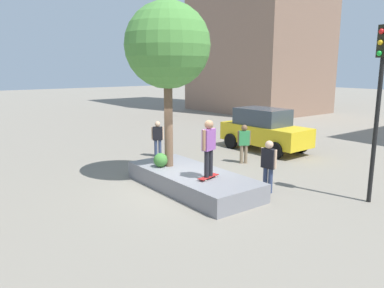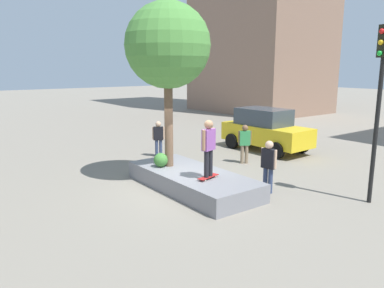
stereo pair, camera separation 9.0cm
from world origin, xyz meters
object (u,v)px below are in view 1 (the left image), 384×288
Objects in this scene: taxi_cab at (264,129)px; bystander_watching at (268,163)px; pedestrian_crossing at (158,136)px; traffic_light_corner at (380,85)px; planter_ledge at (192,180)px; skateboarder at (209,144)px; plaza_tree at (168,46)px; skateboard at (208,177)px; passerby_with_bag at (244,141)px.

taxi_cab is 6.09m from bystander_watching.
pedestrian_crossing is 0.95× the size of bystander_watching.
pedestrian_crossing is (-8.39, -1.89, -2.43)m from traffic_light_corner.
skateboarder is (0.89, -0.06, 1.33)m from planter_ledge.
plaza_tree is 3.14× the size of skateboarder.
taxi_cab is at bearing 118.87° from skateboard.
traffic_light_corner is 8.94m from pedestrian_crossing.
skateboard is at bearing -132.49° from traffic_light_corner.
bystander_watching reaches higher than planter_ledge.
planter_ledge is at bearing -135.19° from bystander_watching.
traffic_light_corner is 3.74m from bystander_watching.
skateboarder is at bearing -61.13° from taxi_cab.
traffic_light_corner is at bearing 47.51° from skateboard.
plaza_tree is 5.13m from pedestrian_crossing.
planter_ledge is at bearing -140.21° from traffic_light_corner.
taxi_cab reaches higher than skateboard.
skateboard is 0.49× the size of skateboarder.
planter_ledge is 0.97× the size of traffic_light_corner.
skateboard is 0.51× the size of bystander_watching.
plaza_tree reaches higher than skateboard.
bystander_watching reaches higher than skateboard.
bystander_watching is (-2.34, -1.68, -2.38)m from traffic_light_corner.
skateboard is 0.20× the size of taxi_cab.
taxi_cab is at bearing 68.10° from pedestrian_crossing.
plaza_tree reaches higher than taxi_cab.
skateboarder is at bearing -16.08° from pedestrian_crossing.
taxi_cab is (-1.45, 6.27, -3.47)m from plaza_tree.
bystander_watching is at bearing 44.81° from planter_ledge.
taxi_cab is at bearing 112.31° from planter_ledge.
traffic_light_corner is at bearing 12.73° from pedestrian_crossing.
traffic_light_corner reaches higher than bystander_watching.
pedestrian_crossing is 6.05m from bystander_watching.
taxi_cab is at bearing 157.14° from traffic_light_corner.
skateboard is (0.89, -0.06, 0.34)m from planter_ledge.
passerby_with_bag is at bearing -64.71° from taxi_cab.
plaza_tree is 7.31m from taxi_cab.
skateboarder reaches higher than bystander_watching.
passerby_with_bag is (-0.28, 3.79, -3.55)m from plaza_tree.
planter_ledge is at bearing -18.40° from pedestrian_crossing.
skateboarder is 0.34× the size of traffic_light_corner.
plaza_tree reaches higher than passerby_with_bag.
bystander_watching is at bearing 65.63° from skateboard.
skateboard is at bearing -16.08° from pedestrian_crossing.
plaza_tree is 4.82m from bystander_watching.
taxi_cab is (-3.40, 6.16, -0.62)m from skateboarder.
passerby_with_bag is at bearing 110.20° from planter_ledge.
plaza_tree is at bearing -26.10° from pedestrian_crossing.
plaza_tree is 1.25× the size of taxi_cab.
plaza_tree is 6.28m from traffic_light_corner.
passerby_with_bag is (1.17, -2.48, -0.08)m from taxi_cab.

